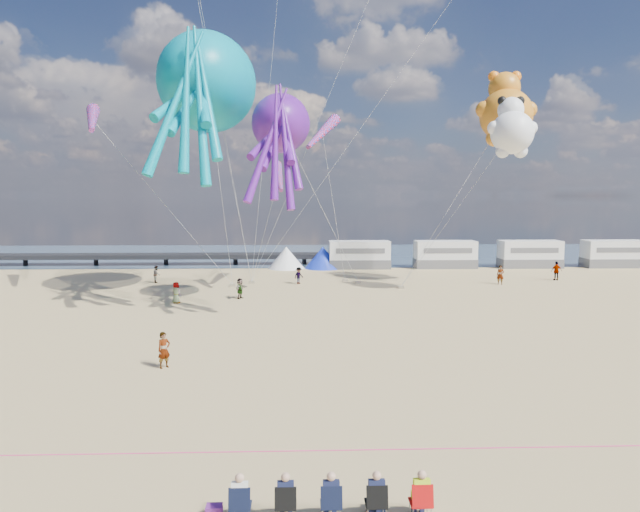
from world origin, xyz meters
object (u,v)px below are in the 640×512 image
at_px(motorhome_0, 359,255).
at_px(motorhome_3, 614,254).
at_px(sandbag_a, 233,285).
at_px(kite_teddy_orange, 506,115).
at_px(sandbag_d, 345,280).
at_px(kite_panda, 512,133).
at_px(beachgoer_3, 556,271).
at_px(beachgoer_4, 240,288).
at_px(standing_person, 164,350).
at_px(windsock_mid, 322,133).
at_px(sandbag_b, 358,282).
at_px(tent_white, 286,258).
at_px(cooler_purple, 214,512).
at_px(kite_octopus_purple, 281,124).
at_px(beachgoer_2, 299,276).
at_px(beachgoer_5, 500,275).
at_px(windsock_right, 279,177).
at_px(sandbag_e, 252,282).
at_px(sandbag_c, 401,287).
at_px(beachgoer_1, 157,274).
at_px(kite_octopus_teal, 207,83).
at_px(motorhome_1, 445,254).
at_px(spectator_row, 331,495).
at_px(windsock_left, 92,119).
at_px(motorhome_2, 530,254).
at_px(cooler_navy, 377,505).
at_px(tent_blue, 323,257).
at_px(beachgoer_0, 176,293).

bearing_deg(motorhome_0, motorhome_3, 0.00).
xyz_separation_m(sandbag_a, kite_teddy_orange, (23.28, -1.48, 14.53)).
xyz_separation_m(sandbag_d, kite_panda, (12.02, -8.91, 12.60)).
height_order(beachgoer_3, beachgoer_4, beachgoer_3).
relative_size(motorhome_3, standing_person, 3.92).
xyz_separation_m(kite_teddy_orange, windsock_mid, (-15.46, -0.20, -1.49)).
bearing_deg(sandbag_b, tent_white, 121.33).
relative_size(cooler_purple, kite_octopus_purple, 0.04).
relative_size(tent_white, beachgoer_2, 2.63).
bearing_deg(windsock_mid, sandbag_b, 64.15).
relative_size(beachgoer_5, kite_octopus_purple, 0.17).
height_order(motorhome_3, beachgoer_4, motorhome_3).
distance_m(sandbag_a, sandbag_b, 11.23).
relative_size(motorhome_3, sandbag_a, 13.20).
bearing_deg(beachgoer_5, windsock_right, -143.85).
bearing_deg(sandbag_e, sandbag_c, -14.23).
relative_size(beachgoer_1, kite_octopus_teal, 0.11).
xyz_separation_m(motorhome_1, beachgoer_3, (8.13, -9.69, -0.61)).
relative_size(kite_octopus_purple, windsock_mid, 1.54).
relative_size(motorhome_0, kite_teddy_orange, 0.88).
xyz_separation_m(kite_octopus_purple, windsock_mid, (3.21, 6.77, 0.13)).
bearing_deg(kite_octopus_purple, beachgoer_2, 88.25).
bearing_deg(kite_octopus_purple, standing_person, -102.56).
bearing_deg(windsock_mid, motorhome_3, 46.20).
height_order(tent_white, sandbag_b, tent_white).
distance_m(spectator_row, windsock_mid, 37.04).
relative_size(motorhome_1, beachgoer_4, 4.15).
xyz_separation_m(motorhome_0, sandbag_d, (-2.32, -9.54, -1.39)).
height_order(tent_white, beachgoer_4, tent_white).
bearing_deg(windsock_left, motorhome_3, -1.68).
bearing_deg(sandbag_b, kite_teddy_orange, -12.53).
xyz_separation_m(cooler_purple, beachgoer_2, (2.00, 37.55, 0.60)).
relative_size(kite_octopus_teal, windsock_mid, 2.07).
xyz_separation_m(motorhome_2, standing_person, (-31.77, -36.09, -0.66)).
distance_m(sandbag_a, windsock_left, 17.71).
xyz_separation_m(motorhome_1, beachgoer_4, (-20.63, -18.28, -0.70)).
relative_size(motorhome_1, sandbag_a, 13.20).
relative_size(motorhome_0, sandbag_e, 13.20).
bearing_deg(windsock_mid, windsock_left, -153.81).
height_order(spectator_row, windsock_right, windsock_right).
height_order(motorhome_2, cooler_navy, motorhome_2).
distance_m(motorhome_1, sandbag_d, 15.25).
xyz_separation_m(tent_white, beachgoer_1, (-11.62, -9.88, -0.41)).
relative_size(tent_blue, kite_octopus_purple, 0.38).
distance_m(beachgoer_5, sandbag_b, 12.78).
distance_m(motorhome_1, tent_blue, 13.50).
bearing_deg(beachgoer_0, motorhome_1, -108.84).
distance_m(motorhome_3, kite_octopus_purple, 43.38).
height_order(motorhome_1, spectator_row, motorhome_1).
relative_size(motorhome_0, kite_octopus_teal, 0.47).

